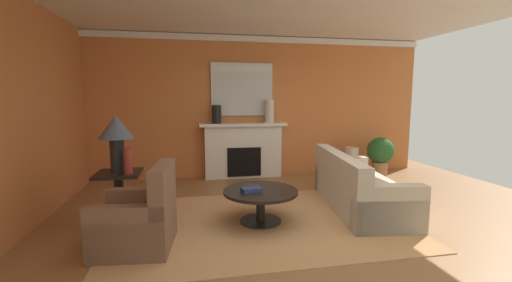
{
  "coord_description": "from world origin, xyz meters",
  "views": [
    {
      "loc": [
        -1.37,
        -4.0,
        1.68
      ],
      "look_at": [
        -0.38,
        1.01,
        1.0
      ],
      "focal_mm": 23.14,
      "sensor_mm": 36.0,
      "label": 1
    }
  ],
  "objects": [
    {
      "name": "ground_plane",
      "position": [
        0.0,
        0.0,
        0.0
      ],
      "size": [
        8.81,
        8.81,
        0.0
      ],
      "primitive_type": "plane",
      "color": "olive"
    },
    {
      "name": "wall_fireplace",
      "position": [
        0.0,
        2.96,
        1.47
      ],
      "size": [
        7.38,
        0.12,
        2.95
      ],
      "primitive_type": "cube",
      "color": "#CC723D",
      "rests_on": "ground_plane"
    },
    {
      "name": "wall_window",
      "position": [
        -3.45,
        0.3,
        1.47
      ],
      "size": [
        0.12,
        6.4,
        2.95
      ],
      "primitive_type": "cube",
      "color": "#CC723D",
      "rests_on": "ground_plane"
    },
    {
      "name": "crown_moulding",
      "position": [
        0.0,
        2.88,
        2.87
      ],
      "size": [
        7.38,
        0.08,
        0.12
      ],
      "primitive_type": "cube",
      "color": "white"
    },
    {
      "name": "area_rug",
      "position": [
        -0.48,
        0.18,
        0.01
      ],
      "size": [
        3.79,
        2.61,
        0.01
      ],
      "primitive_type": "cube",
      "color": "tan",
      "rests_on": "ground_plane"
    },
    {
      "name": "fireplace",
      "position": [
        -0.32,
        2.75,
        0.55
      ],
      "size": [
        1.8,
        0.35,
        1.15
      ],
      "color": "white",
      "rests_on": "ground_plane"
    },
    {
      "name": "mantel_mirror",
      "position": [
        -0.32,
        2.87,
        1.84
      ],
      "size": [
        1.29,
        0.04,
        1.09
      ],
      "primitive_type": "cube",
      "color": "silver"
    },
    {
      "name": "sofa",
      "position": [
        1.07,
        0.45,
        0.3
      ],
      "size": [
        1.18,
        2.2,
        0.85
      ],
      "color": "beige",
      "rests_on": "ground_plane"
    },
    {
      "name": "armchair_near_window",
      "position": [
        -1.97,
        -0.31,
        0.31
      ],
      "size": [
        0.88,
        0.88,
        0.95
      ],
      "color": "brown",
      "rests_on": "ground_plane"
    },
    {
      "name": "coffee_table",
      "position": [
        -0.48,
        0.18,
        0.34
      ],
      "size": [
        1.0,
        1.0,
        0.45
      ],
      "color": "black",
      "rests_on": "ground_plane"
    },
    {
      "name": "side_table",
      "position": [
        -2.33,
        0.51,
        0.4
      ],
      "size": [
        0.56,
        0.56,
        0.7
      ],
      "color": "black",
      "rests_on": "ground_plane"
    },
    {
      "name": "table_lamp",
      "position": [
        -2.33,
        0.51,
        1.22
      ],
      "size": [
        0.44,
        0.44,
        0.75
      ],
      "color": "black",
      "rests_on": "side_table"
    },
    {
      "name": "vase_mantel_left",
      "position": [
        -0.87,
        2.7,
        1.34
      ],
      "size": [
        0.19,
        0.19,
        0.37
      ],
      "primitive_type": "cylinder",
      "color": "black",
      "rests_on": "fireplace"
    },
    {
      "name": "vase_mantel_right",
      "position": [
        0.23,
        2.7,
        1.39
      ],
      "size": [
        0.19,
        0.19,
        0.48
      ],
      "primitive_type": "cylinder",
      "color": "beige",
      "rests_on": "fireplace"
    },
    {
      "name": "vase_on_side_table",
      "position": [
        -2.18,
        0.39,
        0.87
      ],
      "size": [
        0.1,
        0.1,
        0.34
      ],
      "primitive_type": "cylinder",
      "color": "#9E3328",
      "rests_on": "side_table"
    },
    {
      "name": "vase_tall_corner",
      "position": [
        1.99,
        2.45,
        0.31
      ],
      "size": [
        0.29,
        0.29,
        0.62
      ],
      "primitive_type": "cylinder",
      "color": "beige",
      "rests_on": "ground_plane"
    },
    {
      "name": "book_red_cover",
      "position": [
        -0.62,
        0.13,
        0.48
      ],
      "size": [
        0.28,
        0.2,
        0.06
      ],
      "primitive_type": "cube",
      "rotation": [
        0.0,
        0.0,
        0.17
      ],
      "color": "navy",
      "rests_on": "coffee_table"
    },
    {
      "name": "potted_plant",
      "position": [
        2.59,
        2.32,
        0.49
      ],
      "size": [
        0.56,
        0.56,
        0.83
      ],
      "color": "#A8754C",
      "rests_on": "ground_plane"
    }
  ]
}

